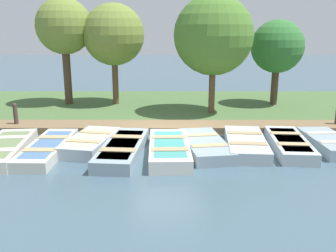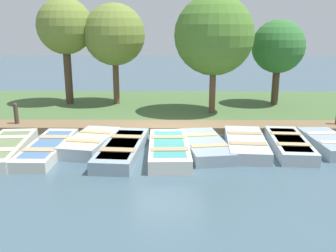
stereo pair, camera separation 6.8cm
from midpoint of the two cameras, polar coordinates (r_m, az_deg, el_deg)
ground_plane at (r=12.95m, az=-0.02°, el=-2.03°), size 80.00×80.00×0.00m
shore_bank at (r=17.78m, az=0.02°, el=2.92°), size 8.00×24.00×0.17m
dock_walkway at (r=14.02m, az=-0.01°, el=-0.16°), size 1.23×19.40×0.26m
rowboat_0 at (r=12.43m, az=-23.80°, el=-3.18°), size 3.50×1.50×0.37m
rowboat_1 at (r=12.07m, az=-18.03°, el=-3.21°), size 3.44×1.09×0.34m
rowboat_2 at (r=12.22m, az=-11.90°, el=-2.42°), size 2.81×1.64×0.40m
rowboat_3 at (r=11.45m, az=-7.09°, el=-3.43°), size 3.60×1.40×0.39m
rowboat_4 at (r=11.29m, az=-0.00°, el=-3.50°), size 3.27×1.27×0.41m
rowboat_5 at (r=11.76m, az=5.47°, el=-2.93°), size 3.11×1.60×0.37m
rowboat_6 at (r=12.09m, az=11.63°, el=-2.63°), size 3.13×1.45×0.39m
rowboat_7 at (r=12.40m, az=17.81°, el=-2.61°), size 3.19×1.29×0.39m
rowboat_8 at (r=12.99m, az=23.10°, el=-2.33°), size 2.67×1.22×0.38m
mooring_post_near at (r=15.07m, az=-22.31°, el=1.33°), size 0.16×0.16×1.04m
park_tree_far_left at (r=18.42m, az=-15.67°, el=14.30°), size 2.57×2.57×5.09m
park_tree_left at (r=17.96m, az=-8.39°, el=13.57°), size 2.84×2.84×4.85m
park_tree_center at (r=15.96m, az=6.82°, el=13.53°), size 3.30×3.30×5.08m
park_tree_right at (r=18.37m, az=16.22°, el=11.48°), size 2.44×2.44×4.11m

